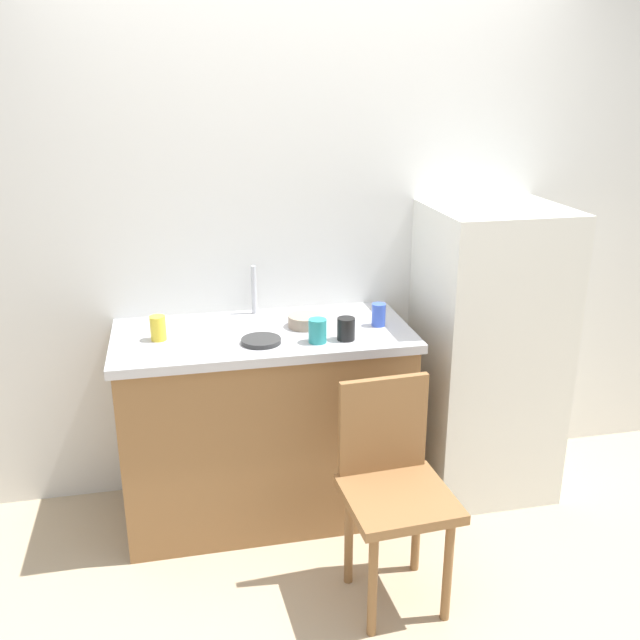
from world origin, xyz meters
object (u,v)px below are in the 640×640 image
at_px(chair, 393,483).
at_px(cup_yellow, 158,328).
at_px(cup_teal, 318,331).
at_px(cup_black, 346,329).
at_px(refrigerator, 487,353).
at_px(terracotta_bowl, 306,321).
at_px(hotplate, 261,341).
at_px(cup_blue, 379,315).

xyz_separation_m(chair, cup_yellow, (-0.85, 0.66, 0.47)).
bearing_deg(cup_teal, cup_black, 2.30).
height_order(cup_teal, cup_black, cup_teal).
relative_size(refrigerator, cup_yellow, 13.37).
distance_m(terracotta_bowl, hotplate, 0.28).
xyz_separation_m(hotplate, cup_teal, (0.24, -0.04, 0.04)).
bearing_deg(chair, cup_blue, 75.98).
distance_m(cup_teal, cup_yellow, 0.68).
bearing_deg(cup_yellow, terracotta_bowl, 2.88).
height_order(refrigerator, cup_yellow, refrigerator).
distance_m(terracotta_bowl, cup_black, 0.24).
bearing_deg(cup_blue, hotplate, -169.14).
bearing_deg(terracotta_bowl, hotplate, -144.31).
xyz_separation_m(terracotta_bowl, cup_black, (0.14, -0.20, 0.02)).
bearing_deg(terracotta_bowl, chair, -73.73).
distance_m(chair, cup_blue, 0.80).
height_order(hotplate, cup_teal, cup_teal).
relative_size(terracotta_bowl, cup_black, 1.66).
relative_size(chair, cup_teal, 8.62).
bearing_deg(cup_teal, terracotta_bowl, 92.74).
relative_size(hotplate, cup_black, 1.74).
bearing_deg(cup_blue, cup_black, -142.92).
xyz_separation_m(cup_blue, cup_black, (-0.19, -0.14, -0.00)).
bearing_deg(refrigerator, chair, -135.15).
bearing_deg(cup_yellow, cup_blue, -1.44).
xyz_separation_m(cup_teal, cup_blue, (0.31, 0.15, -0.00)).
bearing_deg(cup_black, hotplate, 174.30).
xyz_separation_m(refrigerator, cup_yellow, (-1.54, -0.03, 0.26)).
bearing_deg(chair, cup_black, 94.36).
xyz_separation_m(refrigerator, cup_black, (-0.76, -0.19, 0.25)).
bearing_deg(chair, cup_yellow, 138.86).
bearing_deg(refrigerator, cup_black, -165.77).
distance_m(terracotta_bowl, cup_blue, 0.33).
bearing_deg(cup_black, cup_yellow, 168.08).
distance_m(hotplate, cup_yellow, 0.45).
xyz_separation_m(chair, hotplate, (-0.43, 0.53, 0.42)).
relative_size(refrigerator, hotplate, 8.37).
bearing_deg(chair, cup_teal, 108.11).
height_order(chair, cup_blue, cup_blue).
bearing_deg(refrigerator, cup_teal, -167.41).
xyz_separation_m(chair, terracotta_bowl, (-0.20, 0.69, 0.44)).
bearing_deg(chair, terracotta_bowl, 102.92).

